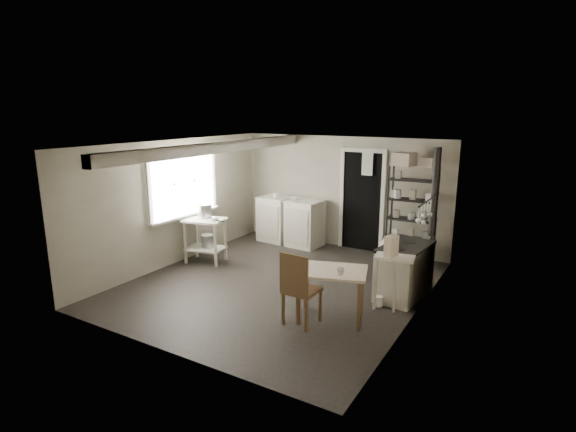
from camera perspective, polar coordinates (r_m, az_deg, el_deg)
The scene contains 31 objects.
floor at distance 7.54m, azimuth -1.17°, elevation -8.62°, with size 5.00×5.00×0.00m, color black.
ceiling at distance 7.01m, azimuth -1.26°, elevation 9.09°, with size 5.00×5.00×0.00m, color silver.
wall_back at distance 9.36m, azimuth 6.86°, elevation 2.98°, with size 4.50×0.02×2.30m, color #A5A08C.
wall_front at distance 5.31m, azimuth -15.60°, elevation -5.50°, with size 4.50×0.02×2.30m, color #A5A08C.
wall_left at distance 8.56m, azimuth -14.14°, elevation 1.70°, with size 0.02×5.00×2.30m, color #A5A08C.
wall_right at distance 6.34m, azimuth 16.38°, elevation -2.49°, with size 0.02×5.00×2.30m, color #A5A08C.
window at distance 8.62m, azimuth -13.20°, elevation 4.19°, with size 0.12×1.76×1.28m, color silver, non-canonical shape.
doorway at distance 9.20m, azimuth 9.33°, elevation 1.76°, with size 0.96×0.10×2.08m, color silver, non-canonical shape.
ceiling_beam at distance 7.72m, azimuth -8.94°, elevation 8.58°, with size 0.18×5.00×0.18m, color silver, non-canonical shape.
wallpaper_panel at distance 6.34m, azimuth 16.29°, elevation -2.48°, with size 0.01×5.00×2.30m, color beige, non-canonical shape.
utensil_rail at distance 6.83m, azimuth 17.37°, elevation 2.01°, with size 0.06×1.20×0.44m, color #AFAFB1, non-canonical shape.
prep_table at distance 8.62m, azimuth -10.43°, elevation -3.19°, with size 0.73×0.52×0.84m, color silver, non-canonical shape.
stockpot at distance 8.61m, azimuth -10.56°, elevation 0.51°, with size 0.28×0.28×0.30m, color #AFAFB1.
saucepan at distance 8.35m, azimuth -9.45°, elevation -0.49°, with size 0.16×0.16×0.09m, color #AFAFB1.
bucket at distance 8.66m, azimuth -10.19°, elevation -3.19°, with size 0.24×0.24×0.26m, color #AFAFB1.
base_cabinets at distance 9.65m, azimuth 0.29°, elevation -0.80°, with size 1.49×0.64×0.98m, color beige, non-canonical shape.
mixing_bowl at distance 9.46m, azimuth 0.75°, elevation 1.98°, with size 0.29×0.29×0.07m, color white.
counter_cup at distance 9.61m, azimuth -1.59°, elevation 2.26°, with size 0.13×0.13×0.10m, color white.
shelf_rack at distance 8.56m, azimuth 15.43°, elevation 0.24°, with size 0.87×0.34×1.83m, color black, non-canonical shape.
shelf_jar at distance 8.58m, azimuth 13.30°, elevation 3.26°, with size 0.09×0.09×0.20m, color white.
storage_box_a at distance 8.42m, azimuth 14.57°, elevation 7.41°, with size 0.35×0.31×0.24m, color #BDAE98.
storage_box_b at distance 8.38m, azimuth 17.54°, elevation 7.05°, with size 0.27×0.25×0.17m, color #BDAE98.
stove at distance 7.15m, azimuth 14.56°, elevation -6.56°, with size 0.58×1.04×0.82m, color beige, non-canonical shape.
stovepipe at distance 7.23m, azimuth 18.14°, elevation 2.89°, with size 0.11×0.11×1.44m, color black, non-canonical shape.
side_ledge at distance 6.57m, azimuth 13.23°, elevation -8.38°, with size 0.55×0.29×0.84m, color silver, non-canonical shape.
oats_box at distance 6.36m, azimuth 13.01°, elevation -3.54°, with size 0.12×0.20×0.29m, color #BDAE98.
work_table at distance 6.26m, azimuth 5.50°, elevation -9.66°, with size 0.94×0.66×0.71m, color beige, non-canonical shape.
table_cup at distance 5.92m, azimuth 6.70°, elevation -6.61°, with size 0.10×0.10×0.10m, color white.
chair at distance 6.06m, azimuth 1.78°, elevation -9.32°, with size 0.42×0.44×1.03m, color brown, non-canonical shape.
flour_sack at distance 8.62m, azimuth 12.90°, elevation -4.41°, with size 0.45×0.38×0.53m, color beige.
floor_crock at distance 6.85m, azimuth 11.44°, elevation -10.56°, with size 0.12×0.12×0.15m, color white.
Camera 1 is at (3.68, -5.94, 2.82)m, focal length 28.00 mm.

